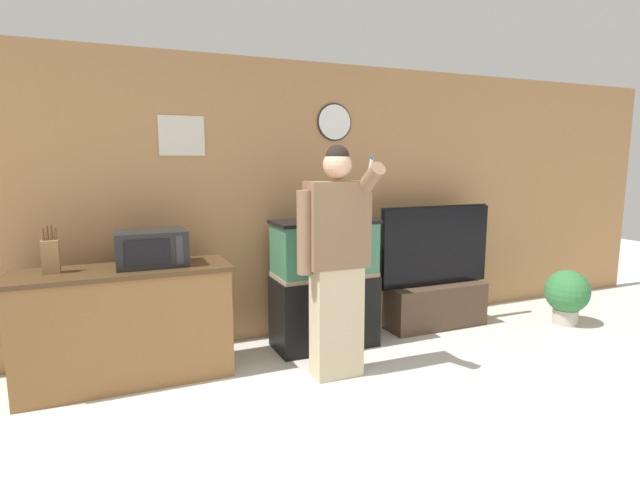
{
  "coord_description": "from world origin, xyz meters",
  "views": [
    {
      "loc": [
        -1.33,
        -1.94,
        1.69
      ],
      "look_at": [
        0.26,
        1.74,
        1.05
      ],
      "focal_mm": 28.0,
      "sensor_mm": 36.0,
      "label": 1
    }
  ],
  "objects_px": {
    "microwave": "(151,248)",
    "knife_block": "(51,255)",
    "aquarium_on_stand": "(324,284)",
    "person_standing": "(336,259)",
    "counter_island": "(126,325)",
    "tv_on_stand": "(435,291)",
    "potted_plant": "(567,294)"
  },
  "relations": [
    {
      "from": "counter_island",
      "to": "microwave",
      "type": "xyz_separation_m",
      "value": [
        0.21,
        0.03,
        0.58
      ]
    },
    {
      "from": "microwave",
      "to": "tv_on_stand",
      "type": "height_order",
      "value": "tv_on_stand"
    },
    {
      "from": "microwave",
      "to": "tv_on_stand",
      "type": "xyz_separation_m",
      "value": [
        2.74,
        0.1,
        -0.66
      ]
    },
    {
      "from": "aquarium_on_stand",
      "to": "tv_on_stand",
      "type": "bearing_deg",
      "value": 2.75
    },
    {
      "from": "microwave",
      "to": "aquarium_on_stand",
      "type": "distance_m",
      "value": 1.54
    },
    {
      "from": "counter_island",
      "to": "person_standing",
      "type": "bearing_deg",
      "value": -20.36
    },
    {
      "from": "counter_island",
      "to": "tv_on_stand",
      "type": "relative_size",
      "value": 1.24
    },
    {
      "from": "person_standing",
      "to": "knife_block",
      "type": "bearing_deg",
      "value": 163.01
    },
    {
      "from": "knife_block",
      "to": "counter_island",
      "type": "bearing_deg",
      "value": -5.53
    },
    {
      "from": "knife_block",
      "to": "potted_plant",
      "type": "distance_m",
      "value": 4.8
    },
    {
      "from": "microwave",
      "to": "knife_block",
      "type": "bearing_deg",
      "value": 178.42
    },
    {
      "from": "counter_island",
      "to": "potted_plant",
      "type": "bearing_deg",
      "value": -4.94
    },
    {
      "from": "microwave",
      "to": "tv_on_stand",
      "type": "distance_m",
      "value": 2.82
    },
    {
      "from": "aquarium_on_stand",
      "to": "person_standing",
      "type": "relative_size",
      "value": 0.65
    },
    {
      "from": "knife_block",
      "to": "tv_on_stand",
      "type": "bearing_deg",
      "value": 1.41
    },
    {
      "from": "tv_on_stand",
      "to": "person_standing",
      "type": "height_order",
      "value": "person_standing"
    },
    {
      "from": "aquarium_on_stand",
      "to": "person_standing",
      "type": "xyz_separation_m",
      "value": [
        -0.18,
        -0.63,
        0.36
      ]
    },
    {
      "from": "microwave",
      "to": "knife_block",
      "type": "height_order",
      "value": "knife_block"
    },
    {
      "from": "aquarium_on_stand",
      "to": "tv_on_stand",
      "type": "xyz_separation_m",
      "value": [
        1.26,
        0.06,
        -0.22
      ]
    },
    {
      "from": "tv_on_stand",
      "to": "knife_block",
      "type": "bearing_deg",
      "value": -178.59
    },
    {
      "from": "person_standing",
      "to": "counter_island",
      "type": "bearing_deg",
      "value": 159.64
    },
    {
      "from": "counter_island",
      "to": "person_standing",
      "type": "xyz_separation_m",
      "value": [
        1.51,
        -0.56,
        0.5
      ]
    },
    {
      "from": "counter_island",
      "to": "tv_on_stand",
      "type": "height_order",
      "value": "tv_on_stand"
    },
    {
      "from": "counter_island",
      "to": "aquarium_on_stand",
      "type": "height_order",
      "value": "aquarium_on_stand"
    },
    {
      "from": "counter_island",
      "to": "aquarium_on_stand",
      "type": "xyz_separation_m",
      "value": [
        1.69,
        0.07,
        0.14
      ]
    },
    {
      "from": "microwave",
      "to": "person_standing",
      "type": "bearing_deg",
      "value": -24.39
    },
    {
      "from": "microwave",
      "to": "potted_plant",
      "type": "height_order",
      "value": "microwave"
    },
    {
      "from": "counter_island",
      "to": "knife_block",
      "type": "xyz_separation_m",
      "value": [
        -0.47,
        0.05,
        0.57
      ]
    },
    {
      "from": "person_standing",
      "to": "microwave",
      "type": "bearing_deg",
      "value": 155.61
    },
    {
      "from": "microwave",
      "to": "potted_plant",
      "type": "xyz_separation_m",
      "value": [
        4.04,
        -0.39,
        -0.7
      ]
    },
    {
      "from": "microwave",
      "to": "person_standing",
      "type": "distance_m",
      "value": 1.42
    },
    {
      "from": "counter_island",
      "to": "microwave",
      "type": "relative_size",
      "value": 3.01
    }
  ]
}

